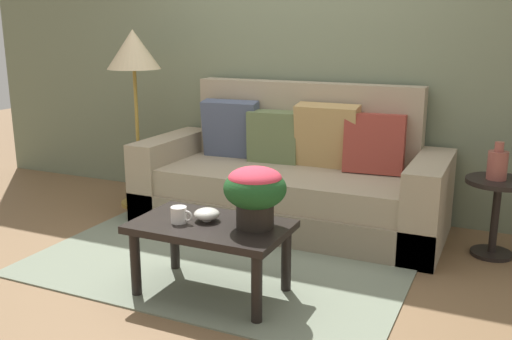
{
  "coord_description": "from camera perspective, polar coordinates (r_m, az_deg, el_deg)",
  "views": [
    {
      "loc": [
        1.63,
        -3.2,
        1.46
      ],
      "look_at": [
        0.15,
        -0.0,
        0.58
      ],
      "focal_mm": 39.81,
      "sensor_mm": 36.0,
      "label": 1
    }
  ],
  "objects": [
    {
      "name": "table_vase",
      "position": [
        3.93,
        23.1,
        0.54
      ],
      "size": [
        0.12,
        0.12,
        0.24
      ],
      "color": "#934C42",
      "rests_on": "side_table"
    },
    {
      "name": "couch",
      "position": [
        4.33,
        3.63,
        -1.07
      ],
      "size": [
        2.29,
        0.92,
        1.05
      ],
      "color": "gray",
      "rests_on": "ground"
    },
    {
      "name": "wall_back",
      "position": [
        4.67,
        4.44,
        13.68
      ],
      "size": [
        6.4,
        0.12,
        2.87
      ],
      "primitive_type": "cube",
      "color": "slate",
      "rests_on": "ground"
    },
    {
      "name": "area_rug",
      "position": [
        3.82,
        -2.52,
        -8.35
      ],
      "size": [
        2.35,
        1.83,
        0.01
      ],
      "primitive_type": "cube",
      "color": "gray",
      "rests_on": "ground"
    },
    {
      "name": "coffee_table",
      "position": [
        3.17,
        -4.56,
        -6.47
      ],
      "size": [
        0.86,
        0.52,
        0.42
      ],
      "color": "black",
      "rests_on": "ground"
    },
    {
      "name": "floor_lamp",
      "position": [
        4.74,
        -12.19,
        10.82
      ],
      "size": [
        0.43,
        0.43,
        1.45
      ],
      "color": "olive",
      "rests_on": "ground"
    },
    {
      "name": "ground_plane",
      "position": [
        3.88,
        -2.09,
        -8.1
      ],
      "size": [
        14.0,
        14.0,
        0.0
      ],
      "primitive_type": "plane",
      "color": "brown"
    },
    {
      "name": "side_table",
      "position": [
        4.0,
        23.02,
        -3.08
      ],
      "size": [
        0.41,
        0.41,
        0.52
      ],
      "color": "black",
      "rests_on": "ground"
    },
    {
      "name": "potted_plant",
      "position": [
        3.02,
        -0.1,
        -1.99
      ],
      "size": [
        0.34,
        0.34,
        0.33
      ],
      "color": "black",
      "rests_on": "coffee_table"
    },
    {
      "name": "snack_bowl",
      "position": [
        3.17,
        -4.97,
        -4.44
      ],
      "size": [
        0.14,
        0.14,
        0.07
      ],
      "color": "silver",
      "rests_on": "coffee_table"
    },
    {
      "name": "coffee_mug",
      "position": [
        3.16,
        -7.72,
        -4.48
      ],
      "size": [
        0.13,
        0.09,
        0.09
      ],
      "color": "white",
      "rests_on": "coffee_table"
    }
  ]
}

